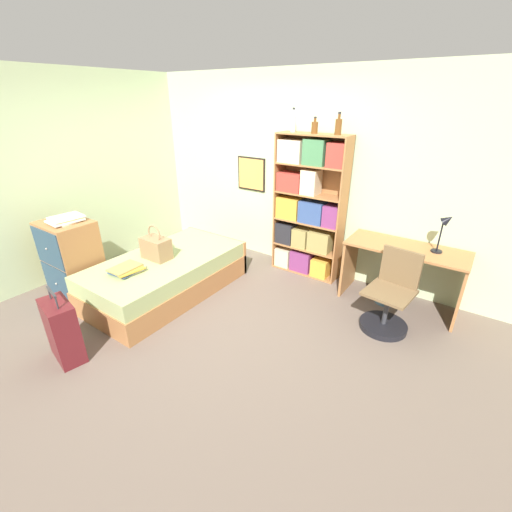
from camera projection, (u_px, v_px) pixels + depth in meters
name	position (u px, v px, depth m)	size (l,w,h in m)	color
ground_plane	(204.00, 306.00, 4.05)	(14.00, 14.00, 0.00)	#66564C
wall_back	(281.00, 172.00, 4.76)	(10.00, 0.09, 2.60)	beige
wall_left	(81.00, 175.00, 4.59)	(0.06, 10.00, 2.60)	beige
bed	(167.00, 275.00, 4.28)	(1.05, 1.95, 0.47)	#A36B3D
handbag	(156.00, 248.00, 4.11)	(0.35, 0.21, 0.42)	#93704C
book_stack_on_bed	(127.00, 269.00, 3.81)	(0.32, 0.36, 0.07)	silver
suitcase	(63.00, 331.00, 3.15)	(0.44, 0.29, 0.73)	#5B191E
dresser	(72.00, 259.00, 4.14)	(0.60, 0.51, 0.95)	#A36B3D
magazine_pile_on_dresser	(66.00, 219.00, 3.91)	(0.30, 0.38, 0.07)	beige
bookcase	(307.00, 210.00, 4.51)	(0.93, 0.29, 1.86)	#A36B3D
bottle_green	(293.00, 123.00, 4.22)	(0.06, 0.06, 0.28)	#B7BCC1
bottle_brown	(315.00, 127.00, 4.04)	(0.08, 0.08, 0.19)	brown
bottle_clear	(338.00, 126.00, 3.90)	(0.08, 0.08, 0.24)	brown
desk	(403.00, 264.00, 3.90)	(1.29, 0.54, 0.74)	#A36B3D
desk_lamp	(445.00, 226.00, 3.55)	(0.16, 0.12, 0.45)	black
desk_chair	(388.00, 305.00, 3.60)	(0.50, 0.50, 0.85)	black
waste_bin	(386.00, 293.00, 4.08)	(0.23, 0.23, 0.26)	slate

